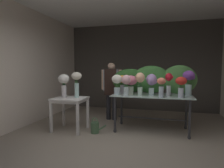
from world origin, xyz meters
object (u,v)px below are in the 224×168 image
object	(u,v)px
display_table_glass	(152,101)
vase_ivory_roses	(117,82)
vase_scarlet_lilies	(181,84)
vase_coral_freesia	(161,86)
vase_sunset_snapdragons	(123,82)
vase_cream_lisianthus_tall	(77,81)
side_table_white	(70,102)
vase_rosy_peonies	(131,82)
watering_can	(95,127)
vase_lilac_anemones	(152,82)
vase_white_roses_tall	(64,83)
florist	(111,85)
vase_crimson_carnations	(169,83)
vase_violet_stock	(189,80)
vase_blush_tulips	(126,83)
vase_peach_dahlias	(140,81)

from	to	relation	value
display_table_glass	vase_ivory_roses	size ratio (longest dim) A/B	3.85
vase_scarlet_lilies	vase_coral_freesia	size ratio (longest dim) A/B	1.05
vase_sunset_snapdragons	vase_cream_lisianthus_tall	bearing A→B (deg)	-151.78
side_table_white	vase_rosy_peonies	world-z (taller)	vase_rosy_peonies
vase_sunset_snapdragons	watering_can	xyz separation A→B (m)	(-0.48, -0.61, -0.96)
display_table_glass	vase_lilac_anemones	distance (m)	0.44
vase_cream_lisianthus_tall	watering_can	distance (m)	1.11
vase_ivory_roses	vase_coral_freesia	world-z (taller)	vase_ivory_roses
side_table_white	vase_white_roses_tall	bearing A→B (deg)	-179.74
florist	vase_crimson_carnations	bearing A→B (deg)	-27.27
side_table_white	display_table_glass	bearing A→B (deg)	14.42
display_table_glass	vase_violet_stock	distance (m)	0.91
side_table_white	vase_scarlet_lilies	size ratio (longest dim) A/B	1.78
watering_can	vase_white_roses_tall	bearing A→B (deg)	177.27
vase_coral_freesia	watering_can	bearing A→B (deg)	-173.59
florist	vase_scarlet_lilies	bearing A→B (deg)	-28.82
vase_cream_lisianthus_tall	vase_rosy_peonies	bearing A→B (deg)	16.98
florist	vase_cream_lisianthus_tall	world-z (taller)	florist
vase_crimson_carnations	vase_ivory_roses	world-z (taller)	vase_crimson_carnations
vase_ivory_roses	watering_can	distance (m)	1.10
vase_scarlet_lilies	vase_sunset_snapdragons	bearing A→B (deg)	163.25
vase_cream_lisianthus_tall	vase_blush_tulips	bearing A→B (deg)	4.58
vase_coral_freesia	vase_cream_lisianthus_tall	bearing A→B (deg)	-178.27
vase_blush_tulips	vase_ivory_roses	distance (m)	0.28
florist	vase_cream_lisianthus_tall	bearing A→B (deg)	-115.74
display_table_glass	vase_crimson_carnations	distance (m)	0.56
vase_crimson_carnations	vase_ivory_roses	distance (m)	1.12
vase_blush_tulips	vase_violet_stock	bearing A→B (deg)	17.29
side_table_white	vase_scarlet_lilies	distance (m)	2.43
florist	vase_white_roses_tall	size ratio (longest dim) A/B	2.98
florist	vase_rosy_peonies	xyz separation A→B (m)	(0.66, -0.71, 0.13)
florist	watering_can	world-z (taller)	florist
florist	vase_ivory_roses	xyz separation A→B (m)	(0.37, -0.84, 0.13)
vase_violet_stock	vase_cream_lisianthus_tall	world-z (taller)	vase_violet_stock
vase_lilac_anemones	watering_can	bearing A→B (deg)	-161.15
vase_lilac_anemones	vase_rosy_peonies	world-z (taller)	vase_lilac_anemones
vase_violet_stock	vase_scarlet_lilies	bearing A→B (deg)	-116.10
vase_ivory_roses	florist	bearing A→B (deg)	113.65
vase_blush_tulips	vase_crimson_carnations	xyz separation A→B (m)	(0.88, 0.21, 0.01)
vase_lilac_anemones	vase_violet_stock	world-z (taller)	vase_violet_stock
watering_can	side_table_white	bearing A→B (deg)	176.59
vase_blush_tulips	vase_violet_stock	world-z (taller)	vase_violet_stock
vase_peach_dahlias	vase_sunset_snapdragons	world-z (taller)	vase_peach_dahlias
side_table_white	vase_sunset_snapdragons	bearing A→B (deg)	27.64
florist	vase_blush_tulips	bearing A→B (deg)	-58.21
side_table_white	vase_crimson_carnations	distance (m)	2.22
florist	vase_sunset_snapdragons	world-z (taller)	florist
vase_crimson_carnations	side_table_white	bearing A→B (deg)	-170.32
florist	vase_sunset_snapdragons	xyz separation A→B (m)	(0.43, -0.56, 0.12)
vase_sunset_snapdragons	watering_can	size ratio (longest dim) A/B	1.21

